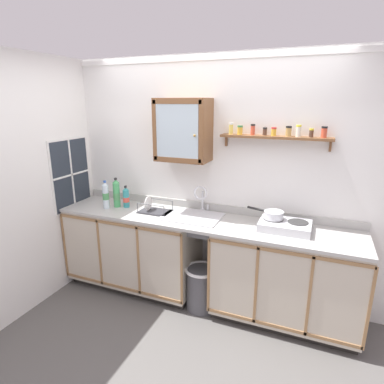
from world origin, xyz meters
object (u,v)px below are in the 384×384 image
object	(u,v)px
bottle_soda_green_2	(117,194)
trash_bin	(201,287)
wall_cabinet	(183,130)
dish_rack	(154,210)
saucepan	(273,214)
hot_plate_stove	(285,225)
bottle_water_clear_1	(106,196)
sink	(193,220)
bottle_detergent_teal_0	(126,198)

from	to	relation	value
bottle_soda_green_2	trash_bin	xyz separation A→B (m)	(1.06, -0.13, -0.84)
wall_cabinet	trash_bin	world-z (taller)	wall_cabinet
dish_rack	bottle_soda_green_2	bearing A→B (deg)	179.64
saucepan	trash_bin	distance (m)	1.05
hot_plate_stove	wall_cabinet	bearing A→B (deg)	174.31
wall_cabinet	dish_rack	bearing A→B (deg)	-155.10
hot_plate_stove	bottle_soda_green_2	size ratio (longest dim) A/B	1.39
trash_bin	bottle_water_clear_1	bearing A→B (deg)	177.80
sink	saucepan	world-z (taller)	sink
sink	bottle_soda_green_2	size ratio (longest dim) A/B	1.79
hot_plate_stove	bottle_water_clear_1	world-z (taller)	bottle_water_clear_1
bottle_soda_green_2	wall_cabinet	size ratio (longest dim) A/B	0.53
hot_plate_stove	wall_cabinet	distance (m)	1.34
saucepan	sink	bearing A→B (deg)	-178.24
bottle_detergent_teal_0	bottle_water_clear_1	xyz separation A→B (m)	(-0.18, -0.12, 0.04)
saucepan	bottle_soda_green_2	bearing A→B (deg)	-178.35
sink	bottle_detergent_teal_0	size ratio (longest dim) A/B	2.40
wall_cabinet	trash_bin	size ratio (longest dim) A/B	1.34
bottle_soda_green_2	hot_plate_stove	bearing A→B (deg)	0.73
saucepan	trash_bin	xyz separation A→B (m)	(-0.64, -0.18, -0.81)
hot_plate_stove	bottle_detergent_teal_0	size ratio (longest dim) A/B	1.87
saucepan	bottle_detergent_teal_0	world-z (taller)	bottle_detergent_teal_0
sink	dish_rack	size ratio (longest dim) A/B	1.74
bottle_water_clear_1	wall_cabinet	bearing A→B (deg)	14.75
bottle_soda_green_2	dish_rack	xyz separation A→B (m)	(0.47, -0.00, -0.12)
bottle_water_clear_1	wall_cabinet	world-z (taller)	wall_cabinet
sink	bottle_detergent_teal_0	world-z (taller)	sink
saucepan	wall_cabinet	xyz separation A→B (m)	(-0.94, 0.08, 0.73)
sink	hot_plate_stove	world-z (taller)	sink
saucepan	wall_cabinet	distance (m)	1.20
hot_plate_stove	trash_bin	size ratio (longest dim) A/B	1.00
bottle_water_clear_1	bottle_detergent_teal_0	bearing A→B (deg)	33.39
bottle_soda_green_2	trash_bin	bearing A→B (deg)	-7.22
bottle_water_clear_1	dish_rack	size ratio (longest dim) A/B	0.92
hot_plate_stove	dish_rack	bearing A→B (deg)	-178.90
saucepan	bottle_water_clear_1	xyz separation A→B (m)	(-1.77, -0.14, 0.02)
bottle_detergent_teal_0	hot_plate_stove	bearing A→B (deg)	-0.18
bottle_soda_green_2	wall_cabinet	distance (m)	1.04
sink	bottle_water_clear_1	bearing A→B (deg)	-173.31
bottle_detergent_teal_0	bottle_water_clear_1	distance (m)	0.22
saucepan	trash_bin	size ratio (longest dim) A/B	0.77
hot_plate_stove	trash_bin	bearing A→B (deg)	-168.29
trash_bin	saucepan	bearing A→B (deg)	15.92
hot_plate_stove	bottle_water_clear_1	distance (m)	1.89
bottle_detergent_teal_0	dish_rack	bearing A→B (deg)	-4.88
sink	saucepan	distance (m)	0.81
sink	saucepan	bearing A→B (deg)	1.76
hot_plate_stove	trash_bin	xyz separation A→B (m)	(-0.76, -0.16, -0.73)
saucepan	bottle_water_clear_1	bearing A→B (deg)	-175.52
wall_cabinet	sink	bearing A→B (deg)	-35.15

